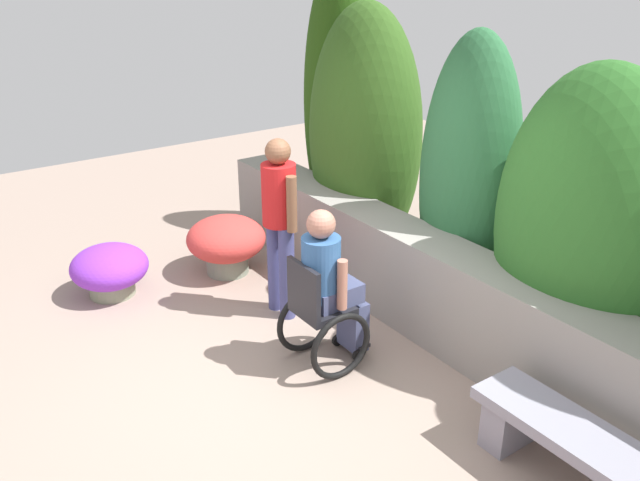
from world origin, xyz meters
The scene contains 8 objects.
ground_plane centered at (0.00, 0.00, 0.00)m, with size 13.67×13.67×0.00m, color gray.
stone_retaining_wall centered at (0.00, 1.52, 0.43)m, with size 5.90×0.47×0.86m, color gray.
hedge_backdrop centered at (0.06, 2.07, 1.31)m, with size 5.71×1.13×3.03m.
stone_bench centered at (1.97, 0.95, 0.29)m, with size 1.55×0.41×0.44m.
person_in_wheelchair centered at (-0.12, 0.51, 0.62)m, with size 0.53×0.66×1.33m.
person_standing_companion centered at (-1.01, 0.64, 0.95)m, with size 0.49×0.30×1.64m.
flower_pot_terracotta_by_wall centered at (-2.24, -0.52, 0.26)m, with size 0.73×0.73×0.49m.
flower_pot_small_foreground centered at (-2.03, 0.62, 0.34)m, with size 0.80×0.80×0.60m.
Camera 1 is at (3.62, -2.17, 3.10)m, focal length 37.70 mm.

